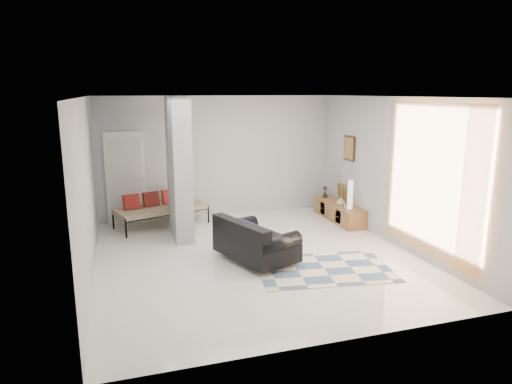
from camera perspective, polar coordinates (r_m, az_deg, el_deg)
name	(u,v)px	position (r m, az deg, el deg)	size (l,w,h in m)	color
floor	(256,257)	(8.23, 0.02, -8.08)	(6.00, 6.00, 0.00)	white
ceiling	(256,97)	(7.71, 0.02, 11.81)	(6.00, 6.00, 0.00)	white
wall_back	(218,157)	(10.72, -4.80, 4.42)	(6.00, 6.00, 0.00)	#AFB1B3
wall_front	(337,228)	(5.15, 10.08, -4.50)	(6.00, 6.00, 0.00)	#AFB1B3
wall_left	(87,190)	(7.52, -20.41, 0.26)	(6.00, 6.00, 0.00)	#AFB1B3
wall_right	(394,172)	(9.05, 16.89, 2.45)	(6.00, 6.00, 0.00)	#AFB1B3
partition_column	(179,168)	(9.16, -9.60, 2.93)	(0.35, 1.20, 2.80)	#9CA2A3
hallway_door	(126,178)	(10.49, -15.98, 1.70)	(0.85, 0.06, 2.04)	white
curtain	(431,180)	(8.09, 20.98, 1.38)	(2.55, 2.55, 0.00)	orange
wall_art	(349,148)	(10.43, 11.61, 5.38)	(0.04, 0.45, 0.55)	#3A220F
media_console	(339,211)	(10.61, 10.32, -2.41)	(0.45, 1.75, 0.80)	brown
loveseat	(253,242)	(7.88, -0.35, -6.25)	(1.31, 1.67, 0.76)	silver
daybed	(160,208)	(10.17, -11.92, -1.93)	(2.08, 1.36, 0.77)	black
area_rug	(324,269)	(7.76, 8.49, -9.47)	(2.19, 1.46, 0.01)	beige
cylinder_lamp	(350,195)	(10.04, 11.69, -0.32)	(0.12, 0.12, 0.63)	beige
bronze_figurine	(325,192)	(11.07, 8.62, 0.02)	(0.13, 0.13, 0.27)	black
vase	(341,201)	(10.38, 10.54, -1.11)	(0.18, 0.18, 0.18)	silver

